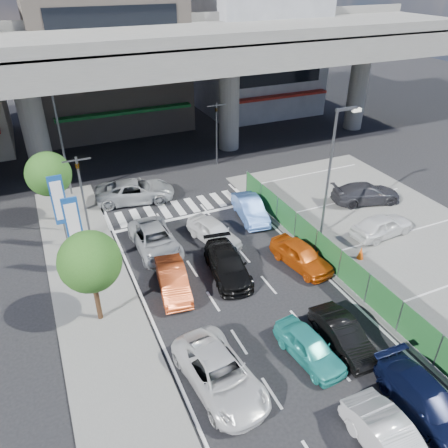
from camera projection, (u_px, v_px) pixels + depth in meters
name	position (u px, v px, depth m)	size (l,w,h in m)	color
ground	(270.00, 331.00, 20.20)	(120.00, 120.00, 0.00)	black
parking_lot	(417.00, 253.00, 25.61)	(12.00, 28.00, 0.06)	#60605D
sidewalk_left	(101.00, 318.00, 20.85)	(4.00, 30.00, 0.12)	#60605D
fence_run	(352.00, 275.00, 22.38)	(0.16, 22.00, 1.80)	#1D5525
expressway	(133.00, 54.00, 32.92)	(64.00, 14.00, 10.75)	slate
building_center	(107.00, 49.00, 42.16)	(14.00, 10.90, 15.00)	gray
building_east	(257.00, 55.00, 47.75)	(12.00, 10.90, 12.00)	gray
traffic_light_left	(79.00, 177.00, 25.40)	(1.60, 1.24, 5.20)	#595B60
traffic_light_right	(216.00, 118.00, 34.98)	(1.60, 1.24, 5.20)	#595B60
street_lamp_right	(333.00, 164.00, 24.96)	(1.65, 0.22, 8.00)	#595B60
street_lamp_left	(62.00, 132.00, 29.62)	(1.65, 0.22, 8.00)	#595B60
signboard_near	(74.00, 226.00, 22.36)	(0.80, 0.14, 4.70)	#595B60
signboard_far	(59.00, 202.00, 24.57)	(0.80, 0.14, 4.70)	#595B60
tree_near	(90.00, 262.00, 19.14)	(2.80, 2.80, 4.80)	#382314
tree_far	(48.00, 174.00, 27.08)	(2.80, 2.80, 4.80)	#382314
hatch_white_back_mid	(394.00, 446.00, 14.68)	(1.46, 4.19, 1.38)	silver
minivan_navy_back	(427.00, 402.00, 16.21)	(1.84, 4.52, 1.31)	black
sedan_white_mid_left	(220.00, 374.00, 17.26)	(2.29, 4.97, 1.38)	silver
taxi_teal_mid	(309.00, 347.00, 18.56)	(1.47, 3.65, 1.24)	teal
hatch_black_mid_right	(343.00, 335.00, 19.16)	(1.32, 3.79, 1.25)	black
taxi_orange_left	(173.00, 280.00, 22.40)	(1.39, 4.00, 1.32)	#E35222
sedan_black_mid	(227.00, 264.00, 23.56)	(1.86, 4.58, 1.33)	black
taxi_orange_right	(301.00, 255.00, 24.26)	(1.63, 4.05, 1.38)	#BD480B
wagon_silver_front_left	(155.00, 240.00, 25.57)	(2.29, 4.97, 1.38)	#A2A6AA
sedan_white_front_mid	(214.00, 232.00, 26.39)	(1.63, 4.05, 1.38)	white
kei_truck_front_right	(250.00, 209.00, 28.80)	(1.46, 4.19, 1.38)	#4D7ACF
crossing_wagon_silver	(135.00, 191.00, 30.93)	(2.54, 5.50, 1.53)	#A6A9AD
parked_sedan_white	(382.00, 225.00, 26.87)	(1.68, 4.16, 1.42)	white
parked_sedan_dgrey	(366.00, 193.00, 30.64)	(1.96, 4.82, 1.40)	#313137
traffic_cone	(361.00, 253.00, 24.90)	(0.39, 0.39, 0.77)	#ED510D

